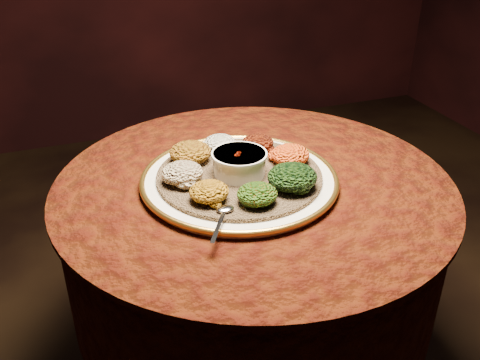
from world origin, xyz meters
name	(u,v)px	position (x,y,z in m)	size (l,w,h in m)	color
table	(253,242)	(0.00, 0.00, 0.55)	(0.96, 0.96, 0.73)	black
platter	(239,179)	(-0.04, 0.00, 0.75)	(0.51, 0.51, 0.02)	white
injera	(239,175)	(-0.04, 0.00, 0.76)	(0.39, 0.39, 0.01)	olive
stew_bowl	(239,162)	(-0.04, 0.00, 0.79)	(0.13, 0.13, 0.05)	white
spoon	(224,212)	(-0.13, -0.15, 0.77)	(0.09, 0.12, 0.01)	silver
portion_ayib	(220,143)	(-0.04, 0.13, 0.78)	(0.08, 0.08, 0.04)	white
portion_kitfo	(258,143)	(0.05, 0.10, 0.78)	(0.08, 0.08, 0.04)	black
portion_tikil	(290,155)	(0.10, 0.01, 0.78)	(0.09, 0.09, 0.05)	#A4760D
portion_gomen	(292,177)	(0.05, -0.10, 0.79)	(0.11, 0.11, 0.05)	black
portion_mixveg	(257,194)	(-0.05, -0.14, 0.78)	(0.09, 0.08, 0.04)	#AC410B
portion_kik	(209,192)	(-0.14, -0.09, 0.78)	(0.09, 0.08, 0.04)	#B46F0F
portion_timatim	(182,173)	(-0.17, 0.01, 0.78)	(0.10, 0.09, 0.05)	maroon
portion_shiro	(190,152)	(-0.13, 0.10, 0.79)	(0.10, 0.10, 0.05)	#8F6111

